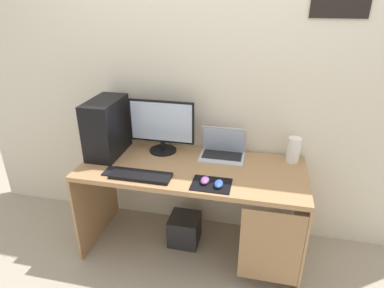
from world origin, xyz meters
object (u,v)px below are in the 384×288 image
at_px(mouse_right, 219,184).
at_px(mouse_left, 205,180).
at_px(subwoofer, 185,229).
at_px(laptop, 223,151).
at_px(cell_phone, 110,171).
at_px(pc_tower, 107,127).
at_px(keyboard, 141,176).
at_px(speaker, 294,150).
at_px(monitor, 162,126).

bearing_deg(mouse_right, mouse_left, 165.26).
height_order(mouse_left, subwoofer, mouse_left).
relative_size(laptop, cell_phone, 2.60).
height_order(laptop, mouse_right, laptop).
relative_size(mouse_left, cell_phone, 0.74).
relative_size(pc_tower, mouse_left, 4.50).
relative_size(mouse_left, subwoofer, 0.40).
xyz_separation_m(keyboard, mouse_left, (0.44, 0.02, 0.01)).
relative_size(pc_tower, cell_phone, 3.33).
xyz_separation_m(pc_tower, subwoofer, (0.61, -0.03, -0.84)).
relative_size(laptop, speaker, 1.78).
xyz_separation_m(mouse_right, cell_phone, (-0.78, 0.03, -0.02)).
distance_m(laptop, keyboard, 0.67).
xyz_separation_m(monitor, keyboard, (-0.03, -0.42, -0.20)).
bearing_deg(cell_phone, monitor, 56.03).
xyz_separation_m(speaker, mouse_left, (-0.58, -0.45, -0.07)).
relative_size(monitor, cell_phone, 3.93).
bearing_deg(cell_phone, subwoofer, 28.07).
xyz_separation_m(speaker, mouse_right, (-0.49, -0.47, -0.07)).
bearing_deg(pc_tower, mouse_right, -18.68).
height_order(mouse_right, cell_phone, mouse_right).
bearing_deg(laptop, mouse_left, -98.01).
relative_size(speaker, mouse_right, 1.98).
relative_size(pc_tower, keyboard, 1.03).
distance_m(laptop, subwoofer, 0.74).
bearing_deg(keyboard, cell_phone, 174.19).
bearing_deg(pc_tower, monitor, 16.28).
bearing_deg(monitor, laptop, 2.25).
bearing_deg(keyboard, subwoofer, 49.88).
xyz_separation_m(speaker, cell_phone, (-1.26, -0.44, -0.09)).
xyz_separation_m(monitor, mouse_right, (0.51, -0.43, -0.19)).
height_order(speaker, keyboard, speaker).
bearing_deg(mouse_left, keyboard, -177.41).
bearing_deg(pc_tower, mouse_left, -19.13).
bearing_deg(mouse_left, pc_tower, 160.87).
bearing_deg(pc_tower, keyboard, -38.98).
distance_m(pc_tower, mouse_left, 0.89).
bearing_deg(monitor, speaker, 2.78).
bearing_deg(subwoofer, laptop, 31.17).
bearing_deg(mouse_left, subwoofer, 128.94).
height_order(speaker, mouse_left, speaker).
height_order(pc_tower, speaker, pc_tower).
xyz_separation_m(monitor, laptop, (0.47, 0.02, -0.17)).
xyz_separation_m(pc_tower, speaker, (1.40, 0.17, -0.12)).
xyz_separation_m(mouse_left, mouse_right, (0.09, -0.03, 0.00)).
distance_m(speaker, cell_phone, 1.34).
height_order(mouse_right, subwoofer, mouse_right).
bearing_deg(laptop, cell_phone, -150.79).
height_order(keyboard, mouse_left, mouse_left).
xyz_separation_m(monitor, cell_phone, (-0.27, -0.40, -0.21)).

